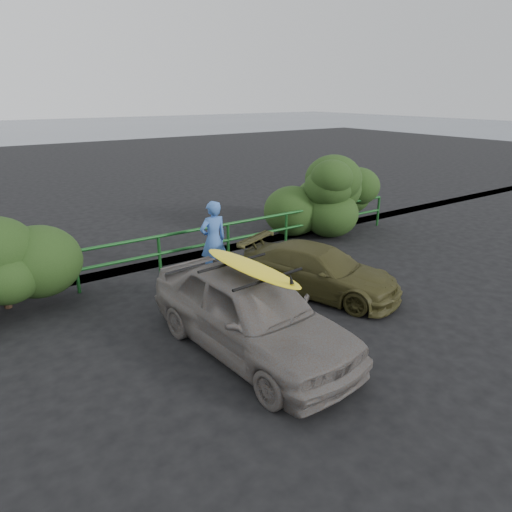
% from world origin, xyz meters
% --- Properties ---
extents(ground, '(80.00, 80.00, 0.00)m').
position_xyz_m(ground, '(0.00, 0.00, 0.00)').
color(ground, black).
extents(guardrail, '(14.00, 0.08, 1.04)m').
position_xyz_m(guardrail, '(0.00, 5.00, 0.52)').
color(guardrail, '#154A1B').
rests_on(guardrail, ground).
extents(shrub_right, '(3.20, 2.40, 2.31)m').
position_xyz_m(shrub_right, '(5.00, 5.50, 1.16)').
color(shrub_right, '#243F17').
rests_on(shrub_right, ground).
extents(sedan, '(2.13, 4.53, 1.50)m').
position_xyz_m(sedan, '(-1.12, 0.72, 0.75)').
color(sedan, '#645E59').
rests_on(sedan, ground).
extents(olive_vehicle, '(2.80, 4.01, 1.08)m').
position_xyz_m(olive_vehicle, '(1.55, 1.92, 0.54)').
color(olive_vehicle, '#403D1C').
rests_on(olive_vehicle, ground).
extents(man, '(0.71, 0.47, 1.93)m').
position_xyz_m(man, '(0.04, 4.08, 0.97)').
color(man, '#3D6AB9').
rests_on(man, ground).
extents(roof_rack, '(1.53, 1.13, 0.05)m').
position_xyz_m(roof_rack, '(-1.12, 0.72, 1.52)').
color(roof_rack, black).
rests_on(roof_rack, sedan).
extents(surfboard, '(0.70, 2.44, 0.07)m').
position_xyz_m(surfboard, '(-1.12, 0.72, 1.58)').
color(surfboard, yellow).
rests_on(surfboard, roof_rack).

